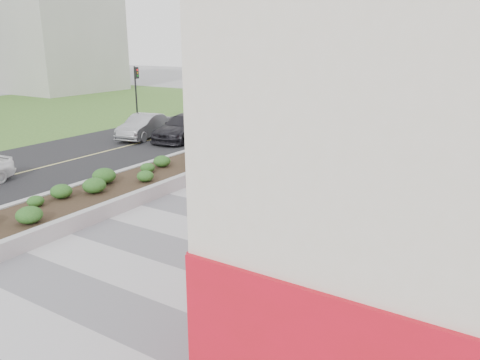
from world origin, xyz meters
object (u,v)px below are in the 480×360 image
object	(u,v)px
traffic_signal_far	(136,87)
car_silver	(143,126)
planter	(160,172)
traffic_signal_near	(250,94)
skateboarder	(239,185)
car_dark	(185,127)

from	to	relation	value
traffic_signal_far	car_silver	xyz separation A→B (m)	(3.61, -3.27, -2.02)
planter	traffic_signal_near	xyz separation A→B (m)	(-1.73, 10.50, 2.34)
planter	traffic_signal_near	distance (m)	10.90
traffic_signal_far	skateboarder	xyz separation A→B (m)	(15.52, -10.80, -1.98)
skateboarder	traffic_signal_near	bearing A→B (deg)	125.07
planter	traffic_signal_far	world-z (taller)	traffic_signal_far
planter	car_dark	bearing A→B (deg)	121.70
traffic_signal_near	skateboarder	bearing A→B (deg)	-60.79
car_silver	car_dark	world-z (taller)	car_dark
traffic_signal_near	traffic_signal_far	xyz separation A→B (m)	(-9.20, -0.50, 0.00)
car_silver	traffic_signal_near	bearing A→B (deg)	19.85
planter	traffic_signal_far	xyz separation A→B (m)	(-10.93, 10.00, 2.34)
planter	skateboarder	size ratio (longest dim) A/B	11.71
traffic_signal_far	car_silver	distance (m)	5.27
traffic_signal_near	traffic_signal_far	size ratio (longest dim) A/B	1.00
traffic_signal_far	car_silver	world-z (taller)	traffic_signal_far
skateboarder	car_dark	bearing A→B (deg)	143.47
traffic_signal_far	skateboarder	size ratio (longest dim) A/B	2.73
traffic_signal_near	car_silver	xyz separation A→B (m)	(-5.59, -3.77, -2.02)
planter	traffic_signal_far	distance (m)	15.00
skateboarder	car_silver	size ratio (longest dim) A/B	0.34
planter	traffic_signal_near	bearing A→B (deg)	99.35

